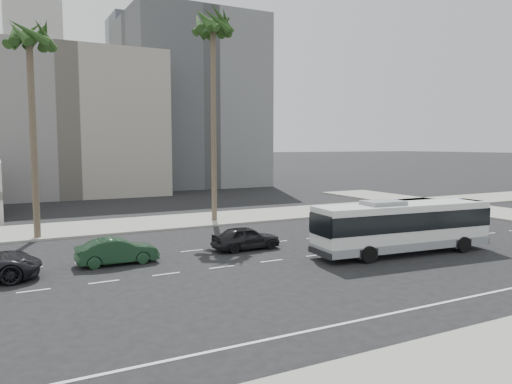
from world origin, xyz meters
TOP-DOWN VIEW (x-y plane):
  - ground at (0.00, 0.00)m, footprint 700.00×700.00m
  - sidewalk_north at (0.00, 15.50)m, footprint 120.00×7.00m
  - midrise_beige_west at (-12.00, 45.00)m, footprint 24.00×18.00m
  - midrise_gray_center at (8.00, 52.00)m, footprint 20.00×20.00m
  - civic_tower at (-2.00, 250.00)m, footprint 42.00×42.00m
  - highrise_right at (45.00, 230.00)m, footprint 26.00×26.00m
  - highrise_far at (70.00, 260.00)m, footprint 22.00×22.00m
  - city_bus at (1.76, -1.92)m, footprint 11.31×3.40m
  - car_a at (-5.90, 3.38)m, footprint 1.77×4.26m
  - car_b at (-13.69, 3.29)m, footprint 1.55×4.30m
  - palm_near at (-3.44, 14.23)m, footprint 5.10×5.10m
  - palm_mid at (-17.02, 12.85)m, footprint 4.71×4.71m

SIDE VIEW (x-z plane):
  - ground at x=0.00m, z-range 0.00..0.00m
  - sidewalk_north at x=0.00m, z-range 0.00..0.15m
  - car_b at x=-13.69m, z-range 0.00..1.41m
  - car_a at x=-5.90m, z-range 0.00..1.44m
  - city_bus at x=1.76m, z-range 0.08..3.28m
  - midrise_beige_west at x=-12.00m, z-range 0.00..18.00m
  - midrise_gray_center at x=8.00m, z-range 0.00..26.00m
  - palm_mid at x=-17.02m, z-range 5.82..20.39m
  - palm_near at x=-3.44m, z-range 6.97..24.14m
  - highrise_far at x=70.00m, z-range 0.00..60.00m
  - highrise_right at x=45.00m, z-range 0.00..70.00m
  - civic_tower at x=-2.00m, z-range -25.67..103.33m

